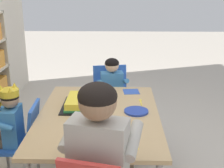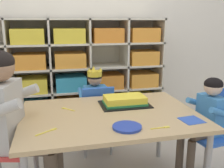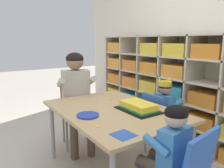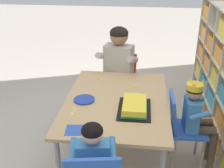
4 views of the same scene
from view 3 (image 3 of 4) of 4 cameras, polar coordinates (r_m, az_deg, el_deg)
name	(u,v)px [view 3 (image 3 of 4)]	position (r m, az deg, el deg)	size (l,w,h in m)	color
classroom_back_wall	(211,21)	(2.88, 24.30, 14.72)	(5.33, 0.10, 2.89)	beige
storage_cubby_shelf	(167,89)	(2.98, 13.98, -1.15)	(2.47, 0.37, 1.29)	beige
activity_table	(113,114)	(1.99, 0.37, -7.79)	(1.24, 0.88, 0.62)	tan
classroom_chair_blue	(159,120)	(2.40, 12.04, -9.01)	(0.32, 0.34, 0.69)	blue
child_with_crown	(167,106)	(2.44, 13.96, -5.66)	(0.30, 0.31, 0.84)	#3D7FBC
classroom_chair_adult_side	(75,105)	(2.63, -9.44, -5.36)	(0.41, 0.40, 0.76)	red
adult_helper_seated	(77,90)	(2.47, -9.07, -1.51)	(0.47, 0.45, 1.09)	#B2ADA3
guest_at_table_side	(166,151)	(1.45, 13.88, -16.50)	(0.32, 0.32, 0.86)	#3D7FBC
birthday_cake_on_tray	(138,107)	(1.94, 6.84, -5.93)	(0.38, 0.26, 0.07)	black
paper_plate_stack	(88,115)	(1.80, -6.26, -8.03)	(0.18, 0.18, 0.01)	#233DA3
paper_napkin_square	(123,135)	(1.46, 2.97, -12.99)	(0.14, 0.14, 0.00)	#3356B7
fork_near_child_seat	(71,102)	(2.24, -10.54, -4.47)	(0.13, 0.09, 0.00)	yellow
fork_scattered_mid_table	(95,125)	(1.61, -4.31, -10.55)	(0.13, 0.02, 0.00)	yellow
fork_beside_plate_stack	(110,99)	(2.29, -0.43, -3.93)	(0.09, 0.10, 0.00)	yellow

